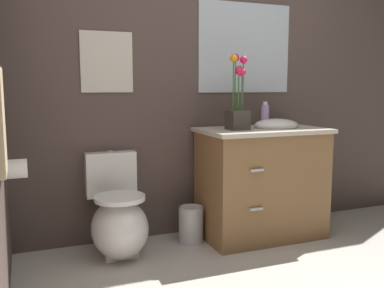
{
  "coord_description": "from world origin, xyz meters",
  "views": [
    {
      "loc": [
        -1.32,
        -1.46,
        1.15
      ],
      "look_at": [
        -0.24,
        1.28,
        0.75
      ],
      "focal_mm": 40.1,
      "sensor_mm": 36.0,
      "label": 1
    }
  ],
  "objects_px": {
    "flower_vase": "(238,104)",
    "hanging_towel": "(1,122)",
    "toilet": "(118,220)",
    "wall_mirror": "(245,48)",
    "vanity_cabinet": "(262,181)",
    "wall_poster": "(107,62)",
    "trash_bin": "(191,225)",
    "toilet_paper_roll": "(17,169)",
    "soap_bottle": "(265,115)"
  },
  "relations": [
    {
      "from": "toilet",
      "to": "toilet_paper_roll",
      "type": "relative_size",
      "value": 6.27
    },
    {
      "from": "vanity_cabinet",
      "to": "wall_mirror",
      "type": "bearing_deg",
      "value": 90.54
    },
    {
      "from": "hanging_towel",
      "to": "toilet_paper_roll",
      "type": "height_order",
      "value": "hanging_towel"
    },
    {
      "from": "wall_poster",
      "to": "wall_mirror",
      "type": "relative_size",
      "value": 0.53
    },
    {
      "from": "flower_vase",
      "to": "trash_bin",
      "type": "height_order",
      "value": "flower_vase"
    },
    {
      "from": "flower_vase",
      "to": "wall_poster",
      "type": "xyz_separation_m",
      "value": [
        -0.88,
        0.32,
        0.3
      ]
    },
    {
      "from": "toilet",
      "to": "wall_mirror",
      "type": "height_order",
      "value": "wall_mirror"
    },
    {
      "from": "wall_poster",
      "to": "wall_mirror",
      "type": "height_order",
      "value": "wall_mirror"
    },
    {
      "from": "flower_vase",
      "to": "toilet_paper_roll",
      "type": "distance_m",
      "value": 1.54
    },
    {
      "from": "soap_bottle",
      "to": "toilet_paper_roll",
      "type": "height_order",
      "value": "soap_bottle"
    },
    {
      "from": "vanity_cabinet",
      "to": "wall_poster",
      "type": "bearing_deg",
      "value": 165.09
    },
    {
      "from": "soap_bottle",
      "to": "toilet_paper_roll",
      "type": "xyz_separation_m",
      "value": [
        -1.78,
        -0.24,
        -0.25
      ]
    },
    {
      "from": "wall_poster",
      "to": "toilet",
      "type": "bearing_deg",
      "value": -90.0
    },
    {
      "from": "toilet_paper_roll",
      "to": "toilet",
      "type": "bearing_deg",
      "value": 17.71
    },
    {
      "from": "flower_vase",
      "to": "wall_poster",
      "type": "distance_m",
      "value": 0.98
    },
    {
      "from": "flower_vase",
      "to": "wall_mirror",
      "type": "relative_size",
      "value": 0.68
    },
    {
      "from": "toilet",
      "to": "wall_mirror",
      "type": "xyz_separation_m",
      "value": [
        1.1,
        0.27,
        1.21
      ]
    },
    {
      "from": "soap_bottle",
      "to": "hanging_towel",
      "type": "bearing_deg",
      "value": -161.81
    },
    {
      "from": "flower_vase",
      "to": "trash_bin",
      "type": "relative_size",
      "value": 1.99
    },
    {
      "from": "flower_vase",
      "to": "hanging_towel",
      "type": "distance_m",
      "value": 1.63
    },
    {
      "from": "soap_bottle",
      "to": "toilet",
      "type": "bearing_deg",
      "value": -177.62
    },
    {
      "from": "toilet_paper_roll",
      "to": "wall_poster",
      "type": "bearing_deg",
      "value": 37.02
    },
    {
      "from": "flower_vase",
      "to": "toilet_paper_roll",
      "type": "xyz_separation_m",
      "value": [
        -1.49,
        -0.15,
        -0.34
      ]
    },
    {
      "from": "trash_bin",
      "to": "toilet_paper_roll",
      "type": "xyz_separation_m",
      "value": [
        -1.16,
        -0.23,
        0.54
      ]
    },
    {
      "from": "flower_vase",
      "to": "soap_bottle",
      "type": "xyz_separation_m",
      "value": [
        0.29,
        0.1,
        -0.09
      ]
    },
    {
      "from": "wall_mirror",
      "to": "toilet_paper_roll",
      "type": "distance_m",
      "value": 1.94
    },
    {
      "from": "toilet",
      "to": "hanging_towel",
      "type": "distance_m",
      "value": 1.14
    },
    {
      "from": "toilet",
      "to": "trash_bin",
      "type": "xyz_separation_m",
      "value": [
        0.54,
        0.03,
        -0.11
      ]
    },
    {
      "from": "wall_poster",
      "to": "flower_vase",
      "type": "bearing_deg",
      "value": -19.86
    },
    {
      "from": "wall_mirror",
      "to": "toilet_paper_roll",
      "type": "bearing_deg",
      "value": -164.87
    },
    {
      "from": "vanity_cabinet",
      "to": "wall_mirror",
      "type": "relative_size",
      "value": 1.27
    },
    {
      "from": "wall_poster",
      "to": "wall_mirror",
      "type": "distance_m",
      "value": 1.11
    },
    {
      "from": "flower_vase",
      "to": "wall_poster",
      "type": "height_order",
      "value": "wall_poster"
    },
    {
      "from": "trash_bin",
      "to": "wall_poster",
      "type": "height_order",
      "value": "wall_poster"
    },
    {
      "from": "vanity_cabinet",
      "to": "trash_bin",
      "type": "xyz_separation_m",
      "value": [
        -0.56,
        0.06,
        -0.29
      ]
    },
    {
      "from": "flower_vase",
      "to": "wall_mirror",
      "type": "distance_m",
      "value": 0.58
    },
    {
      "from": "vanity_cabinet",
      "to": "wall_poster",
      "type": "distance_m",
      "value": 1.45
    },
    {
      "from": "wall_mirror",
      "to": "wall_poster",
      "type": "bearing_deg",
      "value": 180.0
    },
    {
      "from": "wall_poster",
      "to": "toilet_paper_roll",
      "type": "relative_size",
      "value": 3.87
    },
    {
      "from": "vanity_cabinet",
      "to": "soap_bottle",
      "type": "bearing_deg",
      "value": 50.56
    },
    {
      "from": "toilet",
      "to": "soap_bottle",
      "type": "distance_m",
      "value": 1.35
    },
    {
      "from": "hanging_towel",
      "to": "vanity_cabinet",
      "type": "bearing_deg",
      "value": 16.58
    },
    {
      "from": "trash_bin",
      "to": "wall_poster",
      "type": "bearing_deg",
      "value": 156.36
    },
    {
      "from": "vanity_cabinet",
      "to": "soap_bottle",
      "type": "relative_size",
      "value": 5.17
    },
    {
      "from": "vanity_cabinet",
      "to": "trash_bin",
      "type": "bearing_deg",
      "value": 174.32
    },
    {
      "from": "vanity_cabinet",
      "to": "toilet_paper_roll",
      "type": "height_order",
      "value": "vanity_cabinet"
    },
    {
      "from": "wall_poster",
      "to": "hanging_towel",
      "type": "xyz_separation_m",
      "value": [
        -0.67,
        -0.82,
        -0.34
      ]
    },
    {
      "from": "toilet_paper_roll",
      "to": "hanging_towel",
      "type": "bearing_deg",
      "value": -98.73
    },
    {
      "from": "toilet_paper_roll",
      "to": "trash_bin",
      "type": "bearing_deg",
      "value": 11.01
    },
    {
      "from": "wall_mirror",
      "to": "toilet_paper_roll",
      "type": "xyz_separation_m",
      "value": [
        -1.72,
        -0.46,
        -0.77
      ]
    }
  ]
}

